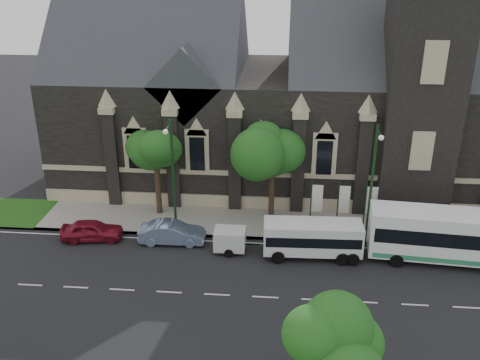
# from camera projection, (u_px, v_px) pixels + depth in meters

# --- Properties ---
(ground) EXTENTS (160.00, 160.00, 0.00)m
(ground) POSITION_uv_depth(u_px,v_px,m) (217.00, 295.00, 32.50)
(ground) COLOR black
(ground) RESTS_ON ground
(sidewalk) EXTENTS (80.00, 5.00, 0.15)m
(sidewalk) POSITION_uv_depth(u_px,v_px,m) (232.00, 222.00, 41.16)
(sidewalk) COLOR gray
(sidewalk) RESTS_ON ground
(museum) EXTENTS (40.00, 17.70, 29.90)m
(museum) POSITION_uv_depth(u_px,v_px,m) (300.00, 93.00, 46.04)
(museum) COLOR black
(museum) RESTS_ON ground
(tree_park_east) EXTENTS (3.40, 3.40, 6.28)m
(tree_park_east) POSITION_uv_depth(u_px,v_px,m) (335.00, 344.00, 21.65)
(tree_park_east) COLOR black
(tree_park_east) RESTS_ON ground
(tree_walk_right) EXTENTS (4.08, 4.08, 7.80)m
(tree_walk_right) POSITION_uv_depth(u_px,v_px,m) (276.00, 149.00, 39.74)
(tree_walk_right) COLOR black
(tree_walk_right) RESTS_ON ground
(tree_walk_left) EXTENTS (3.91, 3.91, 7.64)m
(tree_walk_left) POSITION_uv_depth(u_px,v_px,m) (159.00, 147.00, 40.48)
(tree_walk_left) COLOR black
(tree_walk_left) RESTS_ON ground
(street_lamp_near) EXTENTS (0.36, 1.88, 9.00)m
(street_lamp_near) POSITION_uv_depth(u_px,v_px,m) (373.00, 179.00, 36.17)
(street_lamp_near) COLOR #163319
(street_lamp_near) RESTS_ON ground
(street_lamp_mid) EXTENTS (0.36, 1.88, 9.00)m
(street_lamp_mid) POSITION_uv_depth(u_px,v_px,m) (172.00, 173.00, 37.28)
(street_lamp_mid) COLOR #163319
(street_lamp_mid) RESTS_ON ground
(banner_flag_left) EXTENTS (0.90, 0.10, 4.00)m
(banner_flag_left) POSITION_uv_depth(u_px,v_px,m) (315.00, 201.00, 39.29)
(banner_flag_left) COLOR #163319
(banner_flag_left) RESTS_ON ground
(banner_flag_center) EXTENTS (0.90, 0.10, 4.00)m
(banner_flag_center) POSITION_uv_depth(u_px,v_px,m) (342.00, 202.00, 39.13)
(banner_flag_center) COLOR #163319
(banner_flag_center) RESTS_ON ground
(banner_flag_right) EXTENTS (0.90, 0.10, 4.00)m
(banner_flag_right) POSITION_uv_depth(u_px,v_px,m) (369.00, 203.00, 38.97)
(banner_flag_right) COLOR #163319
(banner_flag_right) RESTS_ON ground
(tour_coach) EXTENTS (12.71, 3.76, 3.65)m
(tour_coach) POSITION_uv_depth(u_px,v_px,m) (465.00, 237.00, 35.12)
(tour_coach) COLOR white
(tour_coach) RESTS_ON ground
(shuttle_bus) EXTENTS (6.77, 2.58, 2.58)m
(shuttle_bus) POSITION_uv_depth(u_px,v_px,m) (313.00, 237.00, 36.07)
(shuttle_bus) COLOR silver
(shuttle_bus) RESTS_ON ground
(box_trailer) EXTENTS (3.16, 1.85, 1.69)m
(box_trailer) POSITION_uv_depth(u_px,v_px,m) (230.00, 239.00, 36.90)
(box_trailer) COLOR silver
(box_trailer) RESTS_ON ground
(sedan) EXTENTS (4.85, 1.84, 1.58)m
(sedan) POSITION_uv_depth(u_px,v_px,m) (172.00, 233.00, 38.09)
(sedan) COLOR #788CAE
(sedan) RESTS_ON ground
(car_far_red) EXTENTS (4.67, 2.38, 1.52)m
(car_far_red) POSITION_uv_depth(u_px,v_px,m) (92.00, 230.00, 38.50)
(car_far_red) COLOR maroon
(car_far_red) RESTS_ON ground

